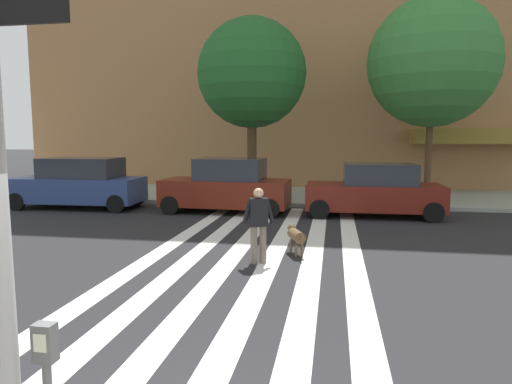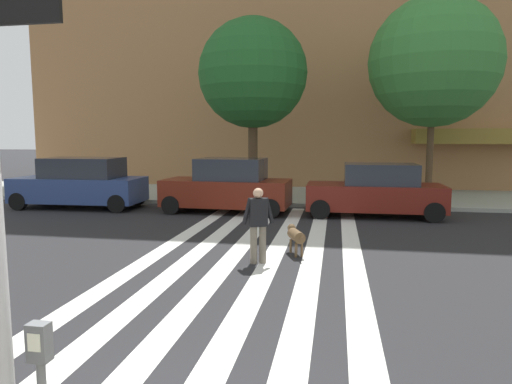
# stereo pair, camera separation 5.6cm
# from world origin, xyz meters

# --- Properties ---
(ground_plane) EXTENTS (160.00, 160.00, 0.00)m
(ground_plane) POSITION_xyz_m (0.00, 7.22, 0.00)
(ground_plane) COLOR #232326
(sidewalk_far) EXTENTS (80.00, 6.00, 0.15)m
(sidewalk_far) POSITION_xyz_m (0.00, 17.45, 0.07)
(sidewalk_far) COLOR #979C91
(sidewalk_far) RESTS_ON ground_plane
(crosswalk_stripes) EXTENTS (4.95, 13.85, 0.01)m
(crosswalk_stripes) POSITION_xyz_m (-0.18, 7.22, 0.00)
(crosswalk_stripes) COLOR silver
(crosswalk_stripes) RESTS_ON ground_plane
(parked_car_near_curb) EXTENTS (4.92, 2.13, 1.93)m
(parked_car_near_curb) POSITION_xyz_m (-8.02, 12.91, 0.94)
(parked_car_near_curb) COLOR navy
(parked_car_near_curb) RESTS_ON ground_plane
(parked_car_behind_first) EXTENTS (4.62, 2.13, 1.96)m
(parked_car_behind_first) POSITION_xyz_m (-2.20, 12.91, 0.93)
(parked_car_behind_first) COLOR maroon
(parked_car_behind_first) RESTS_ON ground_plane
(parked_car_third_in_line) EXTENTS (4.56, 1.95, 1.82)m
(parked_car_third_in_line) POSITION_xyz_m (3.01, 12.91, 0.87)
(parked_car_third_in_line) COLOR maroon
(parked_car_third_in_line) RESTS_ON ground_plane
(street_tree_nearest) EXTENTS (4.41, 4.41, 7.33)m
(street_tree_nearest) POSITION_xyz_m (-1.75, 15.52, 5.26)
(street_tree_nearest) COLOR #4C3823
(street_tree_nearest) RESTS_ON sidewalk_far
(street_tree_middle) EXTENTS (5.13, 5.13, 8.08)m
(street_tree_middle) POSITION_xyz_m (5.38, 16.43, 5.66)
(street_tree_middle) COLOR #4C3823
(street_tree_middle) RESTS_ON sidewalk_far
(pedestrian_dog_walker) EXTENTS (0.69, 0.36, 1.64)m
(pedestrian_dog_walker) POSITION_xyz_m (0.03, 6.44, 0.93)
(pedestrian_dog_walker) COLOR #6B6051
(pedestrian_dog_walker) RESTS_ON ground_plane
(dog_on_leash) EXTENTS (0.51, 0.99, 0.65)m
(dog_on_leash) POSITION_xyz_m (0.76, 7.36, 0.44)
(dog_on_leash) COLOR brown
(dog_on_leash) RESTS_ON ground_plane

